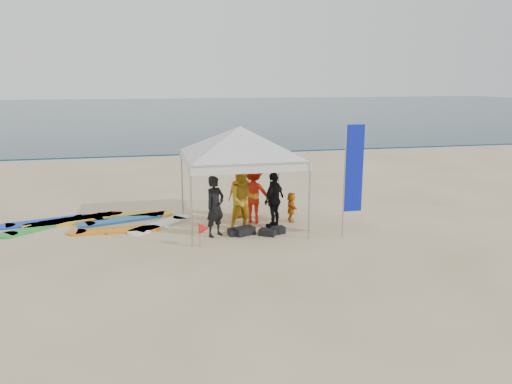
{
  "coord_description": "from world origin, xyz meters",
  "views": [
    {
      "loc": [
        -2.46,
        -10.89,
        4.35
      ],
      "look_at": [
        0.53,
        2.6,
        1.2
      ],
      "focal_mm": 35.0,
      "sensor_mm": 36.0,
      "label": 1
    }
  ],
  "objects_px": {
    "person_orange_a": "(254,194)",
    "person_black_b": "(274,200)",
    "person_yellow": "(244,200)",
    "person_seated": "(291,207)",
    "person_orange_b": "(241,192)",
    "surfboard_spread": "(95,222)",
    "canopy_tent": "(240,126)",
    "person_black_a": "(215,206)",
    "marker_pennant": "(204,229)",
    "feather_flag": "(353,170)"
  },
  "relations": [
    {
      "from": "person_black_b",
      "to": "person_orange_b",
      "type": "xyz_separation_m",
      "value": [
        -0.75,
        1.29,
        -0.01
      ]
    },
    {
      "from": "person_black_a",
      "to": "person_black_b",
      "type": "height_order",
      "value": "person_black_a"
    },
    {
      "from": "person_black_a",
      "to": "canopy_tent",
      "type": "height_order",
      "value": "canopy_tent"
    },
    {
      "from": "person_orange_a",
      "to": "person_black_b",
      "type": "relative_size",
      "value": 1.08
    },
    {
      "from": "person_black_a",
      "to": "marker_pennant",
      "type": "xyz_separation_m",
      "value": [
        -0.42,
        -0.85,
        -0.37
      ]
    },
    {
      "from": "person_yellow",
      "to": "canopy_tent",
      "type": "relative_size",
      "value": 0.41
    },
    {
      "from": "person_black_a",
      "to": "feather_flag",
      "type": "height_order",
      "value": "feather_flag"
    },
    {
      "from": "person_seated",
      "to": "feather_flag",
      "type": "relative_size",
      "value": 0.28
    },
    {
      "from": "person_black_a",
      "to": "surfboard_spread",
      "type": "height_order",
      "value": "person_black_a"
    },
    {
      "from": "person_black_b",
      "to": "canopy_tent",
      "type": "height_order",
      "value": "canopy_tent"
    },
    {
      "from": "person_seated",
      "to": "surfboard_spread",
      "type": "bearing_deg",
      "value": 89.88
    },
    {
      "from": "person_seated",
      "to": "feather_flag",
      "type": "bearing_deg",
      "value": -136.94
    },
    {
      "from": "person_orange_b",
      "to": "feather_flag",
      "type": "distance_m",
      "value": 3.9
    },
    {
      "from": "person_orange_b",
      "to": "marker_pennant",
      "type": "bearing_deg",
      "value": 58.8
    },
    {
      "from": "person_yellow",
      "to": "person_orange_a",
      "type": "distance_m",
      "value": 0.94
    },
    {
      "from": "person_black_a",
      "to": "marker_pennant",
      "type": "bearing_deg",
      "value": -151.89
    },
    {
      "from": "person_yellow",
      "to": "person_orange_a",
      "type": "xyz_separation_m",
      "value": [
        0.47,
        0.81,
        -0.02
      ]
    },
    {
      "from": "person_black_a",
      "to": "person_black_b",
      "type": "xyz_separation_m",
      "value": [
        1.84,
        0.5,
        -0.02
      ]
    },
    {
      "from": "marker_pennant",
      "to": "surfboard_spread",
      "type": "xyz_separation_m",
      "value": [
        -3.04,
        2.9,
        -0.46
      ]
    },
    {
      "from": "person_yellow",
      "to": "person_seated",
      "type": "xyz_separation_m",
      "value": [
        1.63,
        0.67,
        -0.46
      ]
    },
    {
      "from": "person_orange_a",
      "to": "person_black_a",
      "type": "bearing_deg",
      "value": 58.72
    },
    {
      "from": "person_orange_b",
      "to": "person_seated",
      "type": "distance_m",
      "value": 1.69
    },
    {
      "from": "person_orange_b",
      "to": "canopy_tent",
      "type": "xyz_separation_m",
      "value": [
        -0.21,
        -0.99,
        2.17
      ]
    },
    {
      "from": "person_black_b",
      "to": "person_yellow",
      "type": "bearing_deg",
      "value": -31.97
    },
    {
      "from": "person_yellow",
      "to": "person_orange_b",
      "type": "xyz_separation_m",
      "value": [
        0.22,
        1.51,
        -0.1
      ]
    },
    {
      "from": "person_orange_a",
      "to": "person_orange_b",
      "type": "height_order",
      "value": "person_orange_a"
    },
    {
      "from": "person_black_b",
      "to": "person_orange_a",
      "type": "bearing_deg",
      "value": -94.88
    },
    {
      "from": "canopy_tent",
      "to": "surfboard_spread",
      "type": "xyz_separation_m",
      "value": [
        -4.34,
        1.24,
        -2.96
      ]
    },
    {
      "from": "person_yellow",
      "to": "canopy_tent",
      "type": "height_order",
      "value": "canopy_tent"
    },
    {
      "from": "canopy_tent",
      "to": "feather_flag",
      "type": "height_order",
      "value": "canopy_tent"
    },
    {
      "from": "marker_pennant",
      "to": "surfboard_spread",
      "type": "distance_m",
      "value": 4.23
    },
    {
      "from": "person_orange_a",
      "to": "surfboard_spread",
      "type": "xyz_separation_m",
      "value": [
        -4.8,
        0.95,
        -0.87
      ]
    },
    {
      "from": "person_yellow",
      "to": "feather_flag",
      "type": "xyz_separation_m",
      "value": [
        2.83,
        -1.18,
        0.98
      ]
    },
    {
      "from": "person_black_a",
      "to": "surfboard_spread",
      "type": "relative_size",
      "value": 0.32
    },
    {
      "from": "person_orange_a",
      "to": "canopy_tent",
      "type": "height_order",
      "value": "canopy_tent"
    },
    {
      "from": "person_seated",
      "to": "person_yellow",
      "type": "bearing_deg",
      "value": 122.46
    },
    {
      "from": "person_orange_b",
      "to": "canopy_tent",
      "type": "distance_m",
      "value": 2.39
    },
    {
      "from": "person_orange_a",
      "to": "person_black_b",
      "type": "distance_m",
      "value": 0.78
    },
    {
      "from": "person_black_b",
      "to": "marker_pennant",
      "type": "distance_m",
      "value": 2.65
    },
    {
      "from": "person_yellow",
      "to": "marker_pennant",
      "type": "bearing_deg",
      "value": -141.63
    },
    {
      "from": "person_yellow",
      "to": "feather_flag",
      "type": "relative_size",
      "value": 0.57
    },
    {
      "from": "person_black_b",
      "to": "person_seated",
      "type": "xyz_separation_m",
      "value": [
        0.67,
        0.46,
        -0.37
      ]
    },
    {
      "from": "feather_flag",
      "to": "person_orange_b",
      "type": "bearing_deg",
      "value": 134.16
    },
    {
      "from": "person_black_a",
      "to": "person_black_b",
      "type": "bearing_deg",
      "value": -20.48
    },
    {
      "from": "person_orange_a",
      "to": "person_seated",
      "type": "relative_size",
      "value": 1.96
    },
    {
      "from": "person_black_b",
      "to": "surfboard_spread",
      "type": "xyz_separation_m",
      "value": [
        -5.29,
        1.54,
        -0.8
      ]
    },
    {
      "from": "person_yellow",
      "to": "surfboard_spread",
      "type": "xyz_separation_m",
      "value": [
        -4.33,
        1.76,
        -0.89
      ]
    },
    {
      "from": "person_black_a",
      "to": "person_orange_a",
      "type": "relative_size",
      "value": 0.95
    },
    {
      "from": "person_yellow",
      "to": "person_orange_b",
      "type": "relative_size",
      "value": 1.12
    },
    {
      "from": "person_yellow",
      "to": "marker_pennant",
      "type": "xyz_separation_m",
      "value": [
        -1.29,
        -1.14,
        -0.43
      ]
    }
  ]
}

